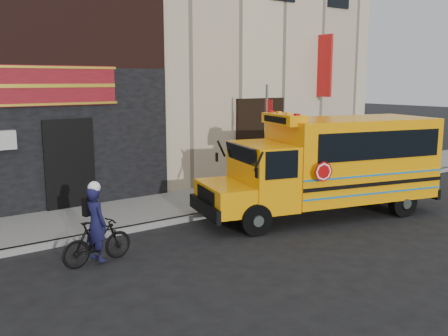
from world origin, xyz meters
TOP-DOWN VIEW (x-y plane):
  - ground at (0.00, 0.00)m, footprint 120.00×120.00m
  - curb at (0.00, 2.60)m, footprint 40.00×0.20m
  - sidewalk at (0.00, 4.10)m, footprint 40.00×3.00m
  - building at (-0.04, 10.45)m, footprint 20.00×10.70m
  - school_bus at (2.71, 0.78)m, footprint 7.21×3.72m
  - sign_pole at (2.31, 3.14)m, footprint 0.08×0.32m
  - bicycle at (-4.17, 1.00)m, footprint 1.60×0.58m
  - cyclist at (-4.16, 1.05)m, footprint 0.52×0.66m

SIDE VIEW (x-z plane):
  - ground at x=0.00m, z-range 0.00..0.00m
  - curb at x=0.00m, z-range 0.00..0.15m
  - sidewalk at x=0.00m, z-range 0.00..0.15m
  - bicycle at x=-4.17m, z-range 0.00..0.94m
  - cyclist at x=-4.16m, z-range 0.00..1.59m
  - school_bus at x=2.71m, z-range 0.05..2.97m
  - sign_pole at x=2.31m, z-range 0.17..3.84m
  - building at x=-0.04m, z-range 0.13..12.13m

